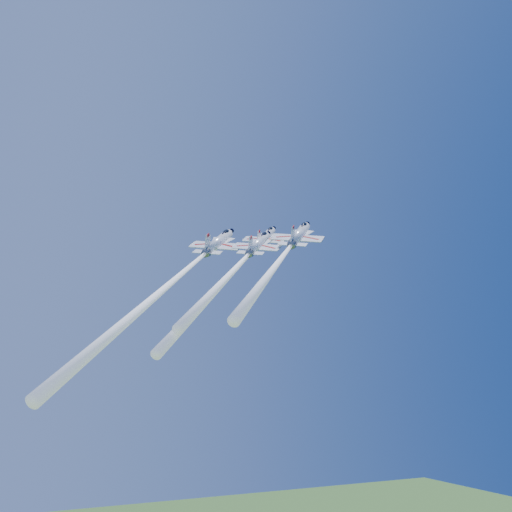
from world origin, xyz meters
name	(u,v)px	position (x,y,z in m)	size (l,w,h in m)	color
jet_lead	(234,270)	(-8.94, -9.77, 100.13)	(30.08, 35.47, 41.23)	white
jet_left	(171,283)	(-20.82, -10.07, 96.92)	(34.79, 40.90, 46.73)	white
jet_right	(282,258)	(-1.88, -14.67, 102.14)	(26.50, 30.54, 33.54)	white
jet_slot	(236,267)	(-10.12, -13.27, 99.96)	(24.42, 28.21, 31.12)	white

